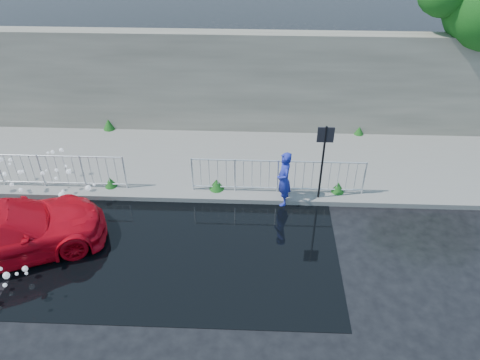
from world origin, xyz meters
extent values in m
plane|color=black|center=(0.00, 0.00, 0.00)|extent=(90.00, 90.00, 0.00)
cube|color=gray|center=(0.00, 5.00, 0.07)|extent=(30.00, 4.00, 0.15)
cube|color=gray|center=(0.00, 3.00, 0.08)|extent=(30.00, 0.25, 0.16)
cube|color=#605C50|center=(0.00, 7.20, 1.90)|extent=(30.00, 0.60, 3.50)
cube|color=black|center=(0.50, 1.00, 0.01)|extent=(8.00, 5.00, 0.01)
cylinder|color=black|center=(4.20, 3.10, 1.25)|extent=(0.06, 0.06, 2.50)
cube|color=black|center=(4.20, 3.10, 2.25)|extent=(0.45, 0.04, 0.45)
cylinder|color=#332114|center=(10.00, 8.20, 2.50)|extent=(0.36, 0.36, 5.00)
cylinder|color=silver|center=(-1.50, 3.35, 0.70)|extent=(0.05, 0.05, 1.10)
cylinder|color=silver|center=(-4.00, 3.35, 1.22)|extent=(5.00, 0.04, 0.04)
cylinder|color=silver|center=(-4.00, 3.35, 0.27)|extent=(5.00, 0.04, 0.04)
cylinder|color=silver|center=(0.50, 3.35, 0.70)|extent=(0.05, 0.05, 1.10)
cylinder|color=silver|center=(5.50, 3.35, 0.70)|extent=(0.05, 0.05, 1.10)
cylinder|color=silver|center=(3.00, 3.35, 1.22)|extent=(5.00, 0.04, 0.04)
cylinder|color=silver|center=(3.00, 3.35, 0.27)|extent=(5.00, 0.04, 0.04)
cone|color=#114214|center=(-2.00, 3.40, 0.31)|extent=(0.36, 0.36, 0.31)
cone|color=#114214|center=(1.20, 3.40, 0.32)|extent=(0.44, 0.44, 0.34)
cone|color=#114214|center=(4.80, 3.40, 0.32)|extent=(0.38, 0.38, 0.34)
cone|color=#114214|center=(-3.00, 6.90, 0.35)|extent=(0.42, 0.42, 0.40)
cone|color=#114214|center=(6.00, 6.90, 0.30)|extent=(0.34, 0.34, 0.29)
sphere|color=white|center=(-2.16, 1.75, 0.23)|extent=(0.15, 0.15, 0.15)
sphere|color=white|center=(-4.87, 3.34, 0.91)|extent=(0.08, 0.08, 0.08)
sphere|color=white|center=(-2.98, 2.35, 0.48)|extent=(0.13, 0.13, 0.13)
sphere|color=white|center=(-4.88, 2.96, 0.84)|extent=(0.11, 0.11, 0.11)
sphere|color=white|center=(-4.40, 3.06, 0.85)|extent=(0.10, 0.10, 0.10)
sphere|color=white|center=(-3.75, 3.17, 0.82)|extent=(0.07, 0.07, 0.07)
sphere|color=white|center=(-4.41, 2.94, 0.91)|extent=(0.12, 0.12, 0.12)
sphere|color=white|center=(-3.01, 2.26, 0.65)|extent=(0.17, 0.17, 0.17)
sphere|color=white|center=(-4.82, 2.86, 0.87)|extent=(0.11, 0.11, 0.11)
sphere|color=white|center=(-4.01, 2.03, 0.55)|extent=(0.10, 0.10, 0.10)
sphere|color=white|center=(-3.97, 3.96, 0.94)|extent=(0.08, 0.08, 0.08)
sphere|color=white|center=(-3.38, 2.91, 0.74)|extent=(0.10, 0.10, 0.10)
sphere|color=white|center=(-2.23, 2.74, 0.67)|extent=(0.08, 0.08, 0.08)
sphere|color=white|center=(-3.03, 2.44, 0.64)|extent=(0.09, 0.09, 0.09)
sphere|color=white|center=(-2.60, 1.85, 0.37)|extent=(0.10, 0.10, 0.10)
sphere|color=white|center=(-3.80, 3.03, 0.82)|extent=(0.12, 0.12, 0.12)
sphere|color=white|center=(-4.45, 1.86, 0.38)|extent=(0.17, 0.17, 0.17)
sphere|color=white|center=(-3.00, 3.09, 0.93)|extent=(0.07, 0.07, 0.07)
sphere|color=white|center=(-4.25, 2.47, 0.63)|extent=(0.12, 0.12, 0.12)
sphere|color=white|center=(-3.50, 3.89, 1.09)|extent=(0.13, 0.13, 0.13)
sphere|color=white|center=(-3.73, 3.80, 1.07)|extent=(0.12, 0.12, 0.12)
sphere|color=white|center=(-3.19, 3.30, 0.91)|extent=(0.07, 0.07, 0.07)
sphere|color=white|center=(-2.36, 2.60, 0.65)|extent=(0.17, 0.17, 0.17)
sphere|color=white|center=(-3.02, 3.04, 0.89)|extent=(0.15, 0.15, 0.15)
sphere|color=white|center=(-5.12, 3.36, 1.05)|extent=(0.16, 0.16, 0.16)
sphere|color=white|center=(-4.52, 2.56, 0.74)|extent=(0.12, 0.12, 0.12)
sphere|color=white|center=(-4.96, 3.57, 0.91)|extent=(0.12, 0.12, 0.12)
sphere|color=white|center=(-3.40, 3.10, 0.90)|extent=(0.11, 0.11, 0.11)
sphere|color=white|center=(-2.87, -1.30, 0.96)|extent=(0.09, 0.09, 0.09)
sphere|color=white|center=(-3.56, -0.36, 0.45)|extent=(0.09, 0.09, 0.09)
sphere|color=white|center=(-2.61, -0.88, 0.88)|extent=(0.07, 0.07, 0.07)
sphere|color=white|center=(-2.89, -0.81, 0.78)|extent=(0.08, 0.08, 0.08)
sphere|color=white|center=(-3.00, -0.98, 0.91)|extent=(0.16, 0.16, 0.16)
sphere|color=white|center=(-3.07, -0.22, 0.32)|extent=(0.14, 0.14, 0.14)
imported|color=red|center=(-3.86, 0.64, 0.70)|extent=(5.23, 3.75, 1.41)
imported|color=#202AA2|center=(3.16, 3.00, 0.84)|extent=(0.51, 0.68, 1.69)
camera|label=1|loc=(2.36, -7.84, 8.47)|focal=35.00mm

